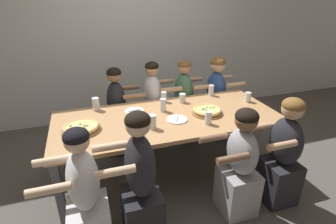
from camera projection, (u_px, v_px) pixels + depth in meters
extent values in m
plane|color=#514C47|center=(168.00, 174.00, 3.13)|extent=(18.00, 18.00, 0.00)
cube|color=silver|center=(131.00, 19.00, 4.05)|extent=(10.00, 0.06, 3.20)
cube|color=tan|center=(168.00, 118.00, 2.82)|extent=(2.39, 1.03, 0.04)
cube|color=#4C4C51|center=(60.00, 197.00, 2.27)|extent=(0.07, 0.07, 0.72)
cube|color=#4C4C51|center=(277.00, 152.00, 2.91)|extent=(0.07, 0.07, 0.72)
cube|color=#4C4C51|center=(64.00, 144.00, 3.05)|extent=(0.07, 0.07, 0.72)
cube|color=#4C4C51|center=(234.00, 118.00, 3.70)|extent=(0.07, 0.07, 0.72)
cylinder|color=#996B42|center=(82.00, 130.00, 2.52)|extent=(0.37, 0.37, 0.02)
torus|color=#DBB26B|center=(81.00, 127.00, 2.51)|extent=(0.34, 0.34, 0.03)
cylinder|color=#E5C675|center=(81.00, 127.00, 2.51)|extent=(0.29, 0.29, 0.03)
cylinder|color=#4C7A3D|center=(70.00, 126.00, 2.50)|extent=(0.02, 0.02, 0.01)
cylinder|color=#4C7A3D|center=(85.00, 128.00, 2.46)|extent=(0.02, 0.02, 0.01)
cylinder|color=#4C7A3D|center=(80.00, 124.00, 2.53)|extent=(0.02, 0.02, 0.01)
cylinder|color=#4C7A3D|center=(84.00, 126.00, 2.50)|extent=(0.02, 0.02, 0.01)
cylinder|color=#4C7A3D|center=(87.00, 125.00, 2.50)|extent=(0.02, 0.02, 0.01)
cylinder|color=#996B42|center=(207.00, 113.00, 2.88)|extent=(0.34, 0.34, 0.02)
torus|color=#DBB26B|center=(207.00, 110.00, 2.86)|extent=(0.31, 0.31, 0.04)
cylinder|color=#E5C675|center=(207.00, 111.00, 2.87)|extent=(0.26, 0.26, 0.03)
cylinder|color=#4C7A3D|center=(211.00, 108.00, 2.89)|extent=(0.02, 0.02, 0.01)
cylinder|color=#4C7A3D|center=(204.00, 109.00, 2.87)|extent=(0.02, 0.02, 0.01)
cylinder|color=#4C7A3D|center=(203.00, 109.00, 2.85)|extent=(0.02, 0.02, 0.01)
cylinder|color=#4C7A3D|center=(207.00, 108.00, 2.89)|extent=(0.02, 0.02, 0.01)
cylinder|color=#4C7A3D|center=(214.00, 108.00, 2.89)|extent=(0.02, 0.02, 0.01)
cylinder|color=#4C7A3D|center=(206.00, 110.00, 2.83)|extent=(0.02, 0.02, 0.01)
cylinder|color=white|center=(177.00, 119.00, 2.73)|extent=(0.22, 0.22, 0.01)
cube|color=#B7B7BC|center=(177.00, 119.00, 2.73)|extent=(0.08, 0.14, 0.01)
cylinder|color=white|center=(134.00, 111.00, 2.92)|extent=(0.21, 0.21, 0.01)
cube|color=#B7B7BC|center=(134.00, 110.00, 2.92)|extent=(0.15, 0.03, 0.01)
cylinder|color=silver|center=(208.00, 118.00, 2.62)|extent=(0.07, 0.07, 0.14)
cylinder|color=silver|center=(163.00, 105.00, 2.90)|extent=(0.07, 0.07, 0.15)
cylinder|color=silver|center=(152.00, 122.00, 2.53)|extent=(0.08, 0.08, 0.14)
cylinder|color=silver|center=(152.00, 125.00, 2.55)|extent=(0.07, 0.07, 0.08)
cylinder|color=silver|center=(182.00, 98.00, 3.15)|extent=(0.08, 0.08, 0.11)
cylinder|color=silver|center=(182.00, 100.00, 3.16)|extent=(0.07, 0.07, 0.07)
cylinder|color=silver|center=(211.00, 90.00, 3.36)|extent=(0.07, 0.07, 0.14)
cylinder|color=silver|center=(211.00, 92.00, 3.37)|extent=(0.06, 0.06, 0.08)
cylinder|color=silver|center=(96.00, 104.00, 2.93)|extent=(0.08, 0.08, 0.15)
cylinder|color=silver|center=(164.00, 97.00, 3.16)|extent=(0.07, 0.07, 0.13)
cylinder|color=silver|center=(248.00, 97.00, 3.17)|extent=(0.07, 0.07, 0.12)
cylinder|color=silver|center=(248.00, 98.00, 3.17)|extent=(0.06, 0.06, 0.08)
cube|color=#99999E|center=(237.00, 191.00, 2.53)|extent=(0.32, 0.34, 0.45)
ellipsoid|color=#99999E|center=(242.00, 152.00, 2.35)|extent=(0.24, 0.36, 0.44)
sphere|color=brown|center=(246.00, 120.00, 2.22)|extent=(0.20, 0.20, 0.20)
ellipsoid|color=black|center=(247.00, 116.00, 2.20)|extent=(0.20, 0.20, 0.14)
cylinder|color=brown|center=(233.00, 158.00, 2.11)|extent=(0.28, 0.06, 0.06)
cylinder|color=brown|center=(213.00, 138.00, 2.40)|extent=(0.28, 0.06, 0.06)
cube|color=#2D5193|center=(213.00, 120.00, 3.94)|extent=(0.32, 0.34, 0.45)
ellipsoid|color=#2D5193|center=(216.00, 89.00, 3.74)|extent=(0.24, 0.36, 0.52)
sphere|color=beige|center=(218.00, 65.00, 3.59)|extent=(0.21, 0.21, 0.21)
ellipsoid|color=brown|center=(218.00, 62.00, 3.58)|extent=(0.21, 0.21, 0.15)
cylinder|color=beige|center=(223.00, 78.00, 3.91)|extent=(0.28, 0.06, 0.06)
cylinder|color=beige|center=(236.00, 85.00, 3.61)|extent=(0.28, 0.06, 0.06)
cube|color=#232328|center=(119.00, 134.00, 3.54)|extent=(0.32, 0.34, 0.45)
ellipsoid|color=#232328|center=(116.00, 101.00, 3.34)|extent=(0.24, 0.36, 0.52)
sphere|color=#9E7051|center=(114.00, 75.00, 3.20)|extent=(0.18, 0.18, 0.18)
ellipsoid|color=black|center=(114.00, 73.00, 3.19)|extent=(0.18, 0.18, 0.13)
cylinder|color=#9E7051|center=(129.00, 87.00, 3.50)|extent=(0.28, 0.06, 0.06)
cylinder|color=#9E7051|center=(134.00, 96.00, 3.21)|extent=(0.28, 0.06, 0.06)
cube|color=#477556|center=(183.00, 124.00, 3.80)|extent=(0.32, 0.34, 0.45)
ellipsoid|color=#477556|center=(184.00, 92.00, 3.60)|extent=(0.24, 0.36, 0.54)
sphere|color=tan|center=(184.00, 67.00, 3.45)|extent=(0.17, 0.17, 0.17)
ellipsoid|color=brown|center=(184.00, 65.00, 3.44)|extent=(0.18, 0.18, 0.12)
cylinder|color=tan|center=(193.00, 80.00, 3.76)|extent=(0.28, 0.06, 0.06)
cylinder|color=tan|center=(203.00, 87.00, 3.46)|extent=(0.28, 0.06, 0.06)
ellipsoid|color=silver|center=(83.00, 180.00, 1.95)|extent=(0.24, 0.36, 0.50)
sphere|color=beige|center=(77.00, 141.00, 1.81)|extent=(0.18, 0.18, 0.18)
ellipsoid|color=black|center=(76.00, 137.00, 1.79)|extent=(0.18, 0.18, 0.13)
cylinder|color=beige|center=(49.00, 190.00, 1.70)|extent=(0.28, 0.06, 0.06)
cylinder|color=beige|center=(52.00, 161.00, 1.99)|extent=(0.28, 0.06, 0.06)
cube|color=#232328|center=(143.00, 214.00, 2.27)|extent=(0.32, 0.34, 0.45)
ellipsoid|color=#232328|center=(140.00, 166.00, 2.06)|extent=(0.24, 0.36, 0.55)
sphere|color=beige|center=(138.00, 124.00, 1.91)|extent=(0.19, 0.19, 0.19)
ellipsoid|color=black|center=(138.00, 120.00, 1.89)|extent=(0.19, 0.19, 0.13)
cylinder|color=beige|center=(115.00, 172.00, 1.81)|extent=(0.28, 0.06, 0.06)
cylinder|color=beige|center=(110.00, 147.00, 2.10)|extent=(0.28, 0.06, 0.06)
cube|color=#232328|center=(277.00, 181.00, 2.67)|extent=(0.32, 0.34, 0.45)
ellipsoid|color=#232328|center=(286.00, 141.00, 2.47)|extent=(0.24, 0.36, 0.48)
sphere|color=tan|center=(293.00, 109.00, 2.34)|extent=(0.20, 0.20, 0.20)
ellipsoid|color=brown|center=(294.00, 105.00, 2.32)|extent=(0.20, 0.20, 0.14)
cylinder|color=tan|center=(282.00, 145.00, 2.23)|extent=(0.28, 0.06, 0.06)
cylinder|color=tan|center=(258.00, 127.00, 2.52)|extent=(0.28, 0.06, 0.06)
cube|color=silver|center=(153.00, 129.00, 3.68)|extent=(0.32, 0.34, 0.45)
ellipsoid|color=silver|center=(153.00, 95.00, 3.47)|extent=(0.24, 0.36, 0.56)
sphere|color=tan|center=(152.00, 69.00, 3.32)|extent=(0.17, 0.17, 0.17)
ellipsoid|color=black|center=(152.00, 66.00, 3.31)|extent=(0.18, 0.18, 0.12)
cylinder|color=tan|center=(163.00, 82.00, 3.63)|extent=(0.28, 0.06, 0.06)
cylinder|color=tan|center=(171.00, 90.00, 3.33)|extent=(0.28, 0.06, 0.06)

